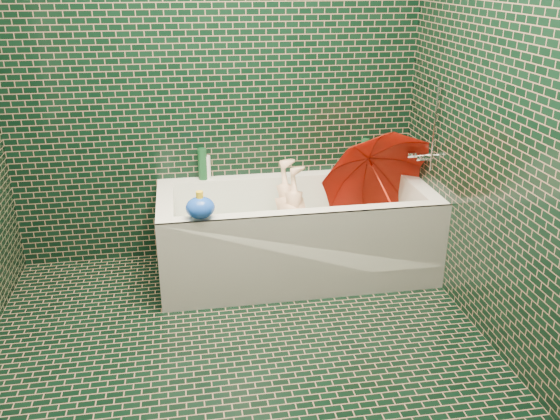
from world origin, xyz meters
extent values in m
plane|color=black|center=(0.00, 0.00, 0.00)|extent=(2.80, 2.80, 0.00)
plane|color=black|center=(0.00, 1.40, 1.25)|extent=(2.80, 0.00, 2.80)
plane|color=black|center=(0.00, -1.40, 1.25)|extent=(2.80, 0.00, 2.80)
plane|color=black|center=(1.30, 0.00, 1.25)|extent=(0.00, 2.80, 2.80)
cube|color=white|center=(0.45, 1.02, 0.07)|extent=(1.70, 0.75, 0.15)
cube|color=white|center=(0.45, 1.35, 0.35)|extent=(1.70, 0.10, 0.40)
cube|color=white|center=(0.45, 0.70, 0.35)|extent=(1.70, 0.10, 0.40)
cube|color=white|center=(1.25, 1.02, 0.35)|extent=(0.10, 0.55, 0.40)
cube|color=white|center=(-0.35, 1.02, 0.35)|extent=(0.10, 0.55, 0.40)
cube|color=white|center=(0.45, 0.66, 0.28)|extent=(1.70, 0.02, 0.55)
cube|color=#47C727|center=(0.45, 1.02, 0.16)|extent=(1.35, 0.47, 0.01)
cube|color=silver|center=(0.45, 1.02, 0.30)|extent=(1.48, 0.53, 0.00)
cylinder|color=silver|center=(1.28, 1.02, 0.73)|extent=(0.14, 0.05, 0.05)
cylinder|color=silver|center=(1.20, 1.08, 0.73)|extent=(0.05, 0.04, 0.04)
cylinder|color=silver|center=(1.27, 0.92, 0.95)|extent=(0.01, 0.01, 0.55)
imported|color=#EFB895|center=(0.44, 1.01, 0.31)|extent=(0.90, 0.44, 0.25)
imported|color=red|center=(0.99, 0.97, 0.55)|extent=(0.94, 0.96, 1.07)
imported|color=white|center=(1.24, 1.36, 0.55)|extent=(0.14, 0.14, 0.27)
imported|color=#45207B|center=(1.17, 1.33, 0.55)|extent=(0.11, 0.12, 0.20)
imported|color=#134221|center=(1.06, 1.32, 0.55)|extent=(0.17, 0.17, 0.17)
cylinder|color=#134221|center=(0.99, 1.37, 0.66)|extent=(0.07, 0.07, 0.21)
cylinder|color=silver|center=(1.25, 1.32, 0.65)|extent=(0.06, 0.06, 0.20)
cylinder|color=#134221|center=(-0.10, 1.35, 0.65)|extent=(0.06, 0.06, 0.21)
cylinder|color=white|center=(-0.08, 1.36, 0.63)|extent=(0.06, 0.06, 0.15)
ellipsoid|color=yellow|center=(1.10, 1.33, 0.59)|extent=(0.09, 0.07, 0.07)
sphere|color=yellow|center=(1.13, 1.33, 0.63)|extent=(0.04, 0.04, 0.04)
cone|color=orange|center=(1.16, 1.33, 0.62)|extent=(0.02, 0.02, 0.02)
ellipsoid|color=blue|center=(-0.15, 0.69, 0.62)|extent=(0.19, 0.17, 0.12)
cylinder|color=yellow|center=(-0.15, 0.69, 0.69)|extent=(0.04, 0.04, 0.04)
camera|label=1|loc=(-0.23, -2.33, 1.84)|focal=38.00mm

